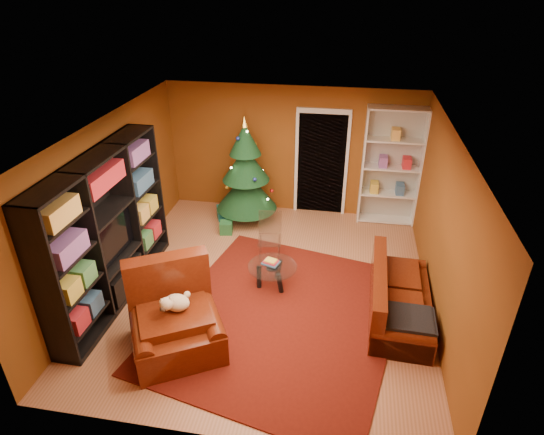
% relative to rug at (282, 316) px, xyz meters
% --- Properties ---
extents(floor, '(5.00, 5.50, 0.05)m').
position_rel_rug_xyz_m(floor, '(-0.33, 0.69, -0.04)').
color(floor, '#A66341').
rests_on(floor, ground).
extents(ceiling, '(5.00, 5.50, 0.05)m').
position_rel_rug_xyz_m(ceiling, '(-0.33, 0.69, 2.61)').
color(ceiling, silver).
rests_on(ceiling, wall_back).
extents(wall_back, '(5.00, 0.05, 2.60)m').
position_rel_rug_xyz_m(wall_back, '(-0.33, 3.47, 1.29)').
color(wall_back, brown).
rests_on(wall_back, ground).
extents(wall_left, '(0.05, 5.50, 2.60)m').
position_rel_rug_xyz_m(wall_left, '(-2.86, 0.69, 1.29)').
color(wall_left, brown).
rests_on(wall_left, ground).
extents(wall_right, '(0.05, 5.50, 2.60)m').
position_rel_rug_xyz_m(wall_right, '(2.19, 0.69, 1.29)').
color(wall_right, brown).
rests_on(wall_right, ground).
extents(doorway, '(1.06, 0.60, 2.16)m').
position_rel_rug_xyz_m(doorway, '(0.27, 3.42, 1.04)').
color(doorway, black).
rests_on(doorway, floor).
extents(rug, '(3.88, 4.28, 0.02)m').
position_rel_rug_xyz_m(rug, '(0.00, 0.00, 0.00)').
color(rug, '#5D150C').
rests_on(rug, floor).
extents(media_unit, '(0.50, 2.99, 2.29)m').
position_rel_rug_xyz_m(media_unit, '(-2.61, 0.11, 1.13)').
color(media_unit, black).
rests_on(media_unit, floor).
extents(christmas_tree, '(1.30, 1.30, 2.16)m').
position_rel_rug_xyz_m(christmas_tree, '(-1.15, 2.84, 1.03)').
color(christmas_tree, black).
rests_on(christmas_tree, floor).
extents(gift_box_teal, '(0.36, 0.36, 0.27)m').
position_rel_rug_xyz_m(gift_box_teal, '(-1.61, 2.78, 0.13)').
color(gift_box_teal, '#177C83').
rests_on(gift_box_teal, floor).
extents(gift_box_green, '(0.27, 0.27, 0.24)m').
position_rel_rug_xyz_m(gift_box_green, '(-1.43, 2.23, 0.11)').
color(gift_box_green, '#1D5E2E').
rests_on(gift_box_green, floor).
extents(gift_box_red, '(0.28, 0.28, 0.21)m').
position_rel_rug_xyz_m(gift_box_red, '(-1.29, 3.28, 0.09)').
color(gift_box_red, maroon).
rests_on(gift_box_red, floor).
extents(white_bookshelf, '(1.11, 0.41, 2.38)m').
position_rel_rug_xyz_m(white_bookshelf, '(1.62, 3.26, 1.15)').
color(white_bookshelf, white).
rests_on(white_bookshelf, floor).
extents(armchair, '(1.68, 1.68, 0.96)m').
position_rel_rug_xyz_m(armchair, '(-1.28, -0.84, 0.47)').
color(armchair, '#4A1608').
rests_on(armchair, rug).
extents(dog, '(0.50, 0.46, 0.31)m').
position_rel_rug_xyz_m(dog, '(-1.26, -0.77, 0.71)').
color(dog, beige).
rests_on(dog, armchair).
extents(sofa, '(0.90, 1.89, 0.80)m').
position_rel_rug_xyz_m(sofa, '(1.69, 0.32, 0.39)').
color(sofa, '#4A1608').
rests_on(sofa, rug).
extents(coffee_table, '(0.98, 0.98, 0.49)m').
position_rel_rug_xyz_m(coffee_table, '(-0.26, 0.70, 0.19)').
color(coffee_table, gray).
rests_on(coffee_table, rug).
extents(acrylic_chair, '(0.45, 0.48, 0.78)m').
position_rel_rug_xyz_m(acrylic_chair, '(-0.44, 1.47, 0.38)').
color(acrylic_chair, '#66605B').
rests_on(acrylic_chair, rug).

